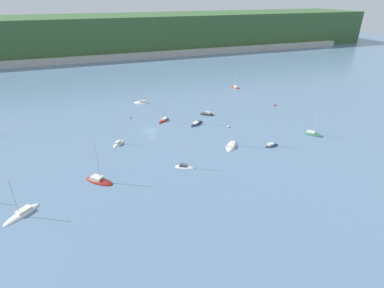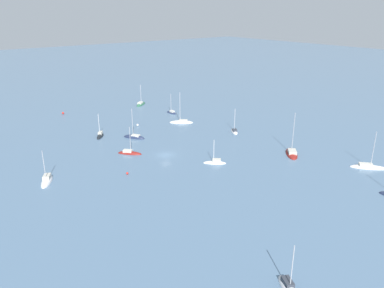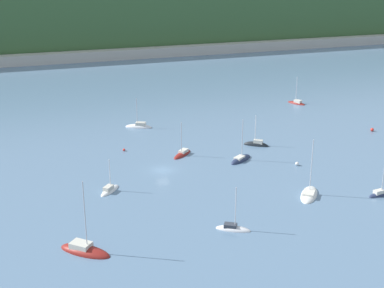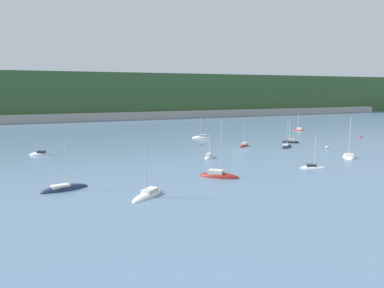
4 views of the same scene
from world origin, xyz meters
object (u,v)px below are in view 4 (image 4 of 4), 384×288
(sailboat_9, at_px, (349,157))
(sailboat_12, at_px, (219,176))
(sailboat_2, at_px, (202,138))
(sailboat_7, at_px, (209,157))
(sailboat_8, at_px, (286,147))
(sailboat_11, at_px, (148,195))
(sailboat_0, at_px, (290,142))
(mooring_buoy_1, at_px, (361,137))
(sailboat_13, at_px, (299,130))
(sailboat_5, at_px, (244,146))
(sailboat_6, at_px, (40,155))
(mooring_buoy_2, at_px, (201,144))
(sailboat_10, at_px, (313,168))
(mooring_buoy_0, at_px, (327,147))
(sailboat_3, at_px, (64,189))

(sailboat_9, distance_m, sailboat_12, 40.35)
(sailboat_2, bearing_deg, sailboat_7, 97.32)
(sailboat_8, xyz_separation_m, sailboat_11, (-52.45, -32.82, 0.03))
(sailboat_0, distance_m, sailboat_12, 54.20)
(sailboat_7, relative_size, sailboat_9, 0.60)
(mooring_buoy_1, bearing_deg, sailboat_7, -168.59)
(sailboat_11, distance_m, sailboat_13, 110.93)
(sailboat_7, xyz_separation_m, sailboat_8, (28.42, 6.15, -0.07))
(sailboat_5, xyz_separation_m, sailboat_9, (14.19, -26.87, -0.03))
(sailboat_8, bearing_deg, sailboat_6, 135.41)
(sailboat_6, bearing_deg, sailboat_8, -165.95)
(sailboat_5, height_order, mooring_buoy_2, sailboat_5)
(sailboat_10, xyz_separation_m, sailboat_12, (-22.30, 1.12, 0.02))
(sailboat_8, relative_size, sailboat_9, 0.88)
(sailboat_5, bearing_deg, sailboat_6, -48.93)
(sailboat_12, xyz_separation_m, sailboat_13, (70.27, 61.88, 0.03))
(sailboat_7, height_order, sailboat_13, sailboat_13)
(sailboat_10, relative_size, mooring_buoy_0, 10.28)
(sailboat_7, bearing_deg, sailboat_2, 19.90)
(sailboat_3, bearing_deg, mooring_buoy_0, -1.60)
(sailboat_5, xyz_separation_m, mooring_buoy_1, (48.16, 0.10, 0.29))
(sailboat_2, distance_m, sailboat_11, 73.10)
(sailboat_0, xyz_separation_m, sailboat_2, (-21.05, 22.02, 0.00))
(mooring_buoy_0, bearing_deg, sailboat_2, 123.07)
(sailboat_9, relative_size, mooring_buoy_2, 19.75)
(sailboat_11, bearing_deg, sailboat_12, 161.68)
(sailboat_7, height_order, mooring_buoy_0, sailboat_7)
(sailboat_12, bearing_deg, sailboat_11, -112.90)
(sailboat_2, relative_size, sailboat_5, 1.03)
(sailboat_7, relative_size, sailboat_8, 0.68)
(mooring_buoy_2, bearing_deg, sailboat_7, -109.88)
(sailboat_10, relative_size, sailboat_13, 0.93)
(sailboat_8, bearing_deg, sailboat_3, 167.63)
(sailboat_2, bearing_deg, sailboat_3, 75.94)
(sailboat_7, bearing_deg, mooring_buoy_0, -48.30)
(sailboat_13, xyz_separation_m, mooring_buoy_1, (3.62, -29.04, 0.24))
(sailboat_7, relative_size, sailboat_11, 0.67)
(sailboat_12, xyz_separation_m, mooring_buoy_2, (14.72, 39.34, 0.15))
(sailboat_7, height_order, sailboat_12, sailboat_12)
(sailboat_2, bearing_deg, sailboat_6, 45.27)
(sailboat_0, bearing_deg, sailboat_3, 61.12)
(sailboat_2, height_order, sailboat_5, sailboat_2)
(sailboat_6, distance_m, mooring_buoy_2, 45.79)
(sailboat_8, bearing_deg, sailboat_13, 14.10)
(sailboat_5, bearing_deg, sailboat_11, 1.74)
(sailboat_2, distance_m, sailboat_3, 73.05)
(sailboat_0, xyz_separation_m, sailboat_12, (-43.08, -32.88, 0.00))
(sailboat_7, bearing_deg, sailboat_5, -11.71)
(sailboat_6, relative_size, sailboat_11, 0.83)
(sailboat_7, xyz_separation_m, sailboat_10, (14.77, -20.57, -0.04))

